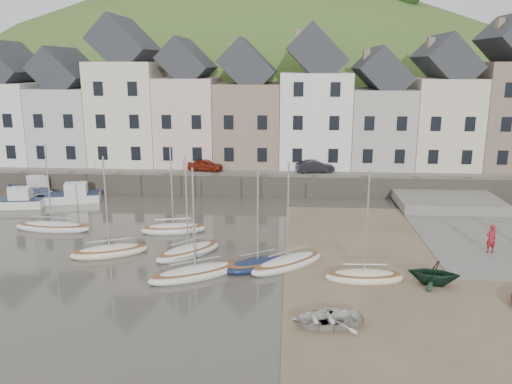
# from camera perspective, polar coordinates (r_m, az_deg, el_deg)

# --- Properties ---
(ground) EXTENTS (160.00, 160.00, 0.00)m
(ground) POSITION_cam_1_polar(r_m,az_deg,el_deg) (29.90, -0.77, -8.37)
(ground) COLOR #413D33
(ground) RESTS_ON ground
(quay_land) EXTENTS (90.00, 30.00, 1.50)m
(quay_land) POSITION_cam_1_polar(r_m,az_deg,el_deg) (60.56, 1.63, 3.83)
(quay_land) COLOR #416126
(quay_land) RESTS_ON ground
(quay_street) EXTENTS (70.00, 7.00, 0.10)m
(quay_street) POSITION_cam_1_polar(r_m,az_deg,el_deg) (49.12, 1.12, 2.41)
(quay_street) COLOR slate
(quay_street) RESTS_ON quay_land
(seawall) EXTENTS (70.00, 1.20, 1.80)m
(seawall) POSITION_cam_1_polar(r_m,az_deg,el_deg) (45.84, 0.91, 0.75)
(seawall) COLOR slate
(seawall) RESTS_ON ground
(beach) EXTENTS (18.00, 26.00, 0.06)m
(beach) POSITION_cam_1_polar(r_m,az_deg,el_deg) (31.07, 20.13, -8.32)
(beach) COLOR brown
(beach) RESTS_ON ground
(slipway) EXTENTS (8.00, 18.00, 0.12)m
(slipway) POSITION_cam_1_polar(r_m,az_deg,el_deg) (39.45, 22.56, -3.80)
(slipway) COLOR slate
(slipway) RESTS_ON ground
(hillside) EXTENTS (134.40, 84.00, 84.00)m
(hillside) POSITION_cam_1_polar(r_m,az_deg,el_deg) (92.64, -0.88, -4.55)
(hillside) COLOR #416126
(hillside) RESTS_ON ground
(townhouse_terrace) EXTENTS (61.05, 8.00, 13.93)m
(townhouse_terrace) POSITION_cam_1_polar(r_m,az_deg,el_deg) (51.74, 3.31, 9.44)
(townhouse_terrace) COLOR white
(townhouse_terrace) RESTS_ON quay_land
(sailboat_0) EXTENTS (5.58, 1.88, 6.32)m
(sailboat_0) POSITION_cam_1_polar(r_m,az_deg,el_deg) (39.05, -21.44, -3.56)
(sailboat_0) COLOR silver
(sailboat_0) RESTS_ON ground
(sailboat_1) EXTENTS (4.69, 2.38, 6.32)m
(sailboat_1) POSITION_cam_1_polar(r_m,az_deg,el_deg) (36.41, -9.06, -3.97)
(sailboat_1) COLOR silver
(sailboat_1) RESTS_ON ground
(sailboat_2) EXTENTS (4.84, 3.22, 6.32)m
(sailboat_2) POSITION_cam_1_polar(r_m,az_deg,el_deg) (32.98, -15.78, -6.25)
(sailboat_2) COLOR beige
(sailboat_2) RESTS_ON ground
(sailboat_3) EXTENTS (4.23, 4.29, 6.32)m
(sailboat_3) POSITION_cam_1_polar(r_m,az_deg,el_deg) (31.98, -7.45, -6.47)
(sailboat_3) COLOR silver
(sailboat_3) RESTS_ON ground
(sailboat_4) EXTENTS (5.36, 4.02, 6.32)m
(sailboat_4) POSITION_cam_1_polar(r_m,az_deg,el_deg) (28.83, -6.67, -8.78)
(sailboat_4) COLOR silver
(sailboat_4) RESTS_ON ground
(sailboat_5) EXTENTS (4.26, 3.44, 6.32)m
(sailboat_5) POSITION_cam_1_polar(r_m,az_deg,el_deg) (29.78, 0.18, -7.91)
(sailboat_5) COLOR #131F3C
(sailboat_5) RESTS_ON ground
(sailboat_6) EXTENTS (4.86, 4.50, 6.32)m
(sailboat_6) POSITION_cam_1_polar(r_m,az_deg,el_deg) (30.04, 3.45, -7.75)
(sailboat_6) COLOR silver
(sailboat_6) RESTS_ON ground
(sailboat_7) EXTENTS (4.27, 1.67, 6.32)m
(sailboat_7) POSITION_cam_1_polar(r_m,az_deg,el_deg) (28.76, 11.79, -9.04)
(sailboat_7) COLOR beige
(sailboat_7) RESTS_ON ground
(motorboat_0) EXTENTS (5.27, 2.89, 1.70)m
(motorboat_0) POSITION_cam_1_polar(r_m,az_deg,el_deg) (46.27, -19.66, -0.36)
(motorboat_0) COLOR silver
(motorboat_0) RESTS_ON ground
(motorboat_1) EXTENTS (4.83, 2.45, 1.70)m
(motorboat_1) POSITION_cam_1_polar(r_m,az_deg,el_deg) (46.22, -24.89, -0.86)
(motorboat_1) COLOR silver
(motorboat_1) RESTS_ON ground
(motorboat_2) EXTENTS (5.06, 4.48, 1.70)m
(motorboat_2) POSITION_cam_1_polar(r_m,az_deg,el_deg) (49.91, -23.44, 0.30)
(motorboat_2) COLOR silver
(motorboat_2) RESTS_ON ground
(rowboat_white) EXTENTS (3.53, 2.81, 0.66)m
(rowboat_white) POSITION_cam_1_polar(r_m,az_deg,el_deg) (23.81, 7.74, -13.59)
(rowboat_white) COLOR silver
(rowboat_white) RESTS_ON beach
(rowboat_green) EXTENTS (2.99, 2.73, 1.35)m
(rowboat_green) POSITION_cam_1_polar(r_m,az_deg,el_deg) (28.95, 18.94, -8.36)
(rowboat_green) COLOR black
(rowboat_green) RESTS_ON beach
(person_red) EXTENTS (0.72, 0.55, 1.77)m
(person_red) POSITION_cam_1_polar(r_m,az_deg,el_deg) (34.71, 24.39, -4.69)
(person_red) COLOR maroon
(person_red) RESTS_ON slipway
(car_left) EXTENTS (3.47, 1.83, 1.12)m
(car_left) POSITION_cam_1_polar(r_m,az_deg,el_deg) (48.60, -5.58, 2.96)
(car_left) COLOR maroon
(car_left) RESTS_ON quay_street
(car_right) EXTENTS (3.63, 1.80, 1.14)m
(car_right) POSITION_cam_1_polar(r_m,az_deg,el_deg) (48.02, 6.50, 2.82)
(car_right) COLOR black
(car_right) RESTS_ON quay_street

